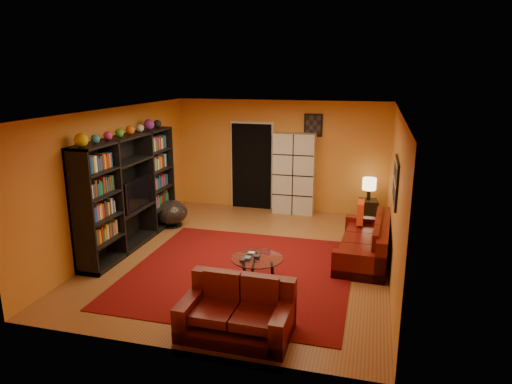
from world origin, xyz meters
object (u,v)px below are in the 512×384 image
(side_table, at_px, (368,211))
(storage_cabinet, at_px, (294,174))
(entertainment_unit, at_px, (129,191))
(table_lamp, at_px, (369,185))
(loveseat, at_px, (238,311))
(coffee_table, at_px, (257,261))
(sofa, at_px, (368,243))
(tv, at_px, (134,193))
(bowl_chair, at_px, (171,212))

(side_table, bearing_deg, storage_cabinet, 171.41)
(entertainment_unit, height_order, table_lamp, entertainment_unit)
(loveseat, height_order, side_table, loveseat)
(loveseat, relative_size, side_table, 2.80)
(loveseat, relative_size, coffee_table, 1.72)
(entertainment_unit, height_order, loveseat, entertainment_unit)
(coffee_table, xyz_separation_m, table_lamp, (1.61, 3.53, 0.48))
(sofa, bearing_deg, side_table, 94.37)
(storage_cabinet, height_order, side_table, storage_cabinet)
(coffee_table, relative_size, table_lamp, 1.66)
(entertainment_unit, distance_m, tv, 0.09)
(entertainment_unit, distance_m, sofa, 4.50)
(storage_cabinet, relative_size, side_table, 3.76)
(entertainment_unit, distance_m, storage_cabinet, 3.85)
(tv, bearing_deg, bowl_chair, -11.48)
(tv, bearing_deg, table_lamp, -60.01)
(coffee_table, bearing_deg, entertainment_unit, 160.09)
(loveseat, xyz_separation_m, table_lamp, (1.49, 4.96, 0.56))
(tv, distance_m, side_table, 5.02)
(coffee_table, height_order, bowl_chair, bowl_chair)
(storage_cabinet, bearing_deg, coffee_table, -88.99)
(entertainment_unit, xyz_separation_m, side_table, (4.35, 2.54, -0.80))
(tv, bearing_deg, sofa, -85.19)
(bowl_chair, relative_size, table_lamp, 1.41)
(loveseat, xyz_separation_m, bowl_chair, (-2.58, 3.59, 0.02))
(sofa, bearing_deg, storage_cabinet, 129.40)
(loveseat, xyz_separation_m, side_table, (1.49, 4.96, -0.04))
(storage_cabinet, distance_m, bowl_chair, 2.94)
(entertainment_unit, distance_m, loveseat, 3.82)
(tv, relative_size, side_table, 2.04)
(entertainment_unit, xyz_separation_m, coffee_table, (2.74, -0.99, -0.68))
(tv, distance_m, bowl_chair, 1.34)
(tv, relative_size, bowl_chair, 1.47)
(tv, bearing_deg, entertainment_unit, 140.83)
(coffee_table, bearing_deg, tv, 158.61)
(entertainment_unit, relative_size, coffee_table, 3.69)
(tv, xyz_separation_m, bowl_chair, (0.23, 1.11, -0.71))
(tv, distance_m, loveseat, 3.82)
(entertainment_unit, distance_m, coffee_table, 2.99)
(tv, relative_size, sofa, 0.48)
(tv, distance_m, storage_cabinet, 3.77)
(loveseat, bearing_deg, entertainment_unit, 50.65)
(sofa, distance_m, bowl_chair, 4.20)
(sofa, distance_m, loveseat, 3.24)
(entertainment_unit, height_order, coffee_table, entertainment_unit)
(storage_cabinet, relative_size, bowl_chair, 2.71)
(entertainment_unit, bearing_deg, loveseat, -40.28)
(tv, distance_m, sofa, 4.43)
(coffee_table, xyz_separation_m, bowl_chair, (-2.46, 2.16, -0.06))
(sofa, relative_size, side_table, 4.21)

